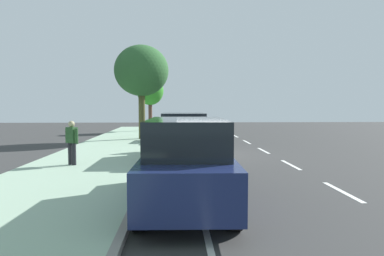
% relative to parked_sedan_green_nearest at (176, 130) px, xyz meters
% --- Properties ---
extents(ground, '(61.71, 61.71, 0.00)m').
position_rel_parked_sedan_green_nearest_xyz_m(ground, '(-1.26, 5.48, -0.75)').
color(ground, '#343434').
extents(sidewalk, '(4.49, 38.57, 0.14)m').
position_rel_parked_sedan_green_nearest_xyz_m(sidewalk, '(3.26, 5.48, -0.68)').
color(sidewalk, '#94B197').
rests_on(sidewalk, ground).
extents(curb_edge, '(0.16, 38.57, 0.14)m').
position_rel_parked_sedan_green_nearest_xyz_m(curb_edge, '(0.94, 5.48, -0.68)').
color(curb_edge, gray).
rests_on(curb_edge, ground).
extents(lane_stripe_centre, '(0.14, 35.80, 0.01)m').
position_rel_parked_sedan_green_nearest_xyz_m(lane_stripe_centre, '(-4.40, 4.10, -0.75)').
color(lane_stripe_centre, white).
rests_on(lane_stripe_centre, ground).
extents(lane_stripe_bike_edge, '(0.12, 38.57, 0.01)m').
position_rel_parked_sedan_green_nearest_xyz_m(lane_stripe_bike_edge, '(-0.53, 5.48, -0.75)').
color(lane_stripe_bike_edge, white).
rests_on(lane_stripe_bike_edge, ground).
extents(parked_sedan_green_nearest, '(2.07, 4.51, 1.52)m').
position_rel_parked_sedan_green_nearest_xyz_m(parked_sedan_green_nearest, '(0.00, 0.00, 0.00)').
color(parked_sedan_green_nearest, '#1E512D').
rests_on(parked_sedan_green_nearest, ground).
extents(parked_suv_grey_second, '(1.99, 4.71, 1.99)m').
position_rel_parked_sedan_green_nearest_xyz_m(parked_suv_grey_second, '(-0.28, 7.21, 0.27)').
color(parked_suv_grey_second, slate).
rests_on(parked_suv_grey_second, ground).
extents(parked_suv_dark_blue_mid, '(2.06, 4.74, 1.99)m').
position_rel_parked_sedan_green_nearest_xyz_m(parked_suv_dark_blue_mid, '(-0.23, 13.71, 0.27)').
color(parked_suv_dark_blue_mid, navy).
rests_on(parked_suv_dark_blue_mid, ground).
extents(bicycle_at_curb, '(1.55, 0.86, 0.75)m').
position_rel_parked_sedan_green_nearest_xyz_m(bicycle_at_curb, '(0.47, 5.48, -0.38)').
color(bicycle_at_curb, black).
rests_on(bicycle_at_curb, ground).
extents(cyclist_with_backpack, '(0.49, 0.59, 1.77)m').
position_rel_parked_sedan_green_nearest_xyz_m(cyclist_with_backpack, '(0.70, 5.04, 0.33)').
color(cyclist_with_backpack, '#C6B284').
rests_on(cyclist_with_backpack, ground).
extents(street_tree_near_cyclist, '(2.27, 2.27, 4.61)m').
position_rel_parked_sedan_green_nearest_xyz_m(street_tree_near_cyclist, '(2.22, -8.52, 2.74)').
color(street_tree_near_cyclist, '#513428').
rests_on(street_tree_near_cyclist, sidewalk).
extents(street_tree_mid_block, '(3.46, 3.46, 6.00)m').
position_rel_parked_sedan_green_nearest_xyz_m(street_tree_mid_block, '(2.22, -1.20, 3.72)').
color(street_tree_mid_block, '#474825').
rests_on(street_tree_mid_block, sidewalk).
extents(pedestrian_on_phone, '(0.53, 0.40, 1.59)m').
position_rel_parked_sedan_green_nearest_xyz_m(pedestrian_on_phone, '(3.77, 8.74, 0.28)').
color(pedestrian_on_phone, black).
rests_on(pedestrian_on_phone, sidewalk).
extents(fire_hydrant, '(0.22, 0.22, 0.84)m').
position_rel_parked_sedan_green_nearest_xyz_m(fire_hydrant, '(1.37, -0.54, -0.19)').
color(fire_hydrant, red).
rests_on(fire_hydrant, sidewalk).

